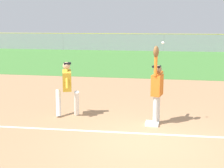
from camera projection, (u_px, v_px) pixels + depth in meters
name	position (u px, v px, depth m)	size (l,w,h in m)	color
ground_plane	(149.00, 142.00, 7.66)	(79.91, 79.91, 0.00)	tan
outfield_grass	(162.00, 60.00, 24.42)	(44.18, 16.93, 0.01)	#478438
chalk_foul_line	(8.00, 127.00, 8.73)	(12.00, 0.10, 0.01)	white
first_base	(152.00, 124.00, 8.91)	(0.38, 0.38, 0.08)	white
fielder	(157.00, 86.00, 8.80)	(0.35, 0.89, 2.28)	silver
runner	(67.00, 85.00, 9.56)	(0.87, 0.82, 1.72)	white
baseball	(163.00, 43.00, 8.41)	(0.07, 0.07, 0.07)	white
outfield_fence	(164.00, 42.00, 32.42)	(44.26, 0.08, 1.83)	#93999E
parked_car_silver	(97.00, 42.00, 37.69)	(4.55, 2.41, 1.25)	#B7B7BC
parked_car_red	(151.00, 42.00, 36.48)	(4.44, 2.19, 1.25)	#B21E1E
parked_car_white	(205.00, 43.00, 35.60)	(4.49, 2.29, 1.25)	white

